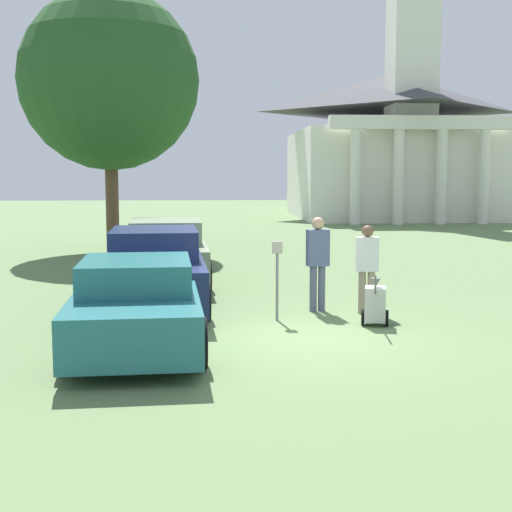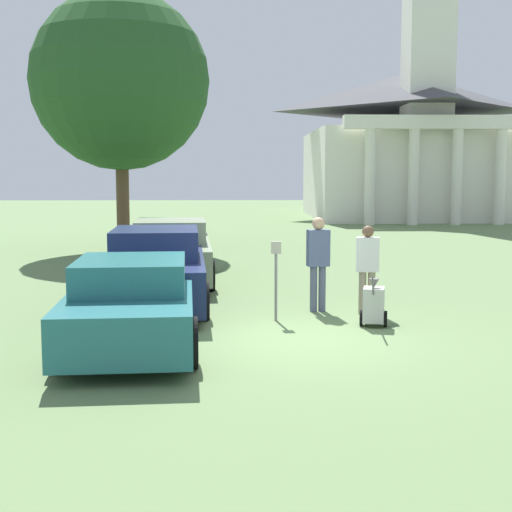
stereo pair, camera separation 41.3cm
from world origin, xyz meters
The scene contains 10 objects.
ground_plane centered at (0.00, 0.00, 0.00)m, with size 120.00×120.00×0.00m, color #607A4C.
parked_car_teal centered at (-2.48, -0.33, 0.65)m, with size 2.23×4.86×1.37m.
parked_car_navy centered at (-2.48, 3.02, 0.73)m, with size 2.29×5.28×1.57m.
parked_car_sage centered at (-2.48, 6.27, 0.72)m, with size 2.29×5.17×1.53m.
parking_meter centered at (-0.15, 1.43, 1.00)m, with size 0.18×0.09×1.45m.
person_worker centered at (0.71, 2.28, 1.05)m, with size 0.45×0.28×1.83m.
person_supervisor centered at (1.61, 1.98, 0.96)m, with size 0.44×0.26×1.69m.
equipment_cart centered at (1.53, 0.91, 0.39)m, with size 0.52×1.00×1.00m.
church centered at (9.44, 31.67, 5.12)m, with size 11.56×13.10×23.16m.
shade_tree centered at (-4.76, 13.32, 5.75)m, with size 6.01×6.01×8.76m.
Camera 1 is at (-1.27, -11.27, 2.67)m, focal length 50.00 mm.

